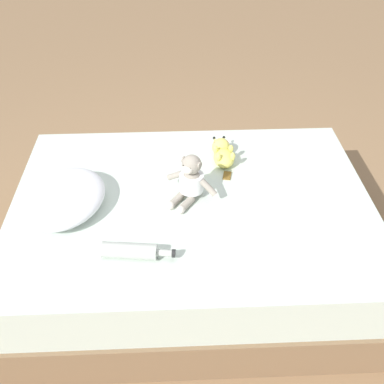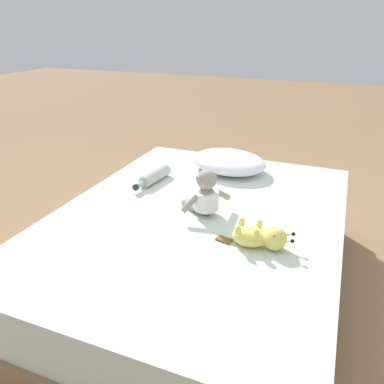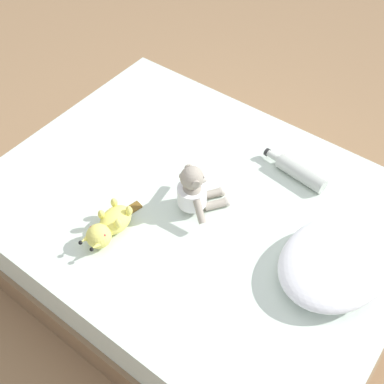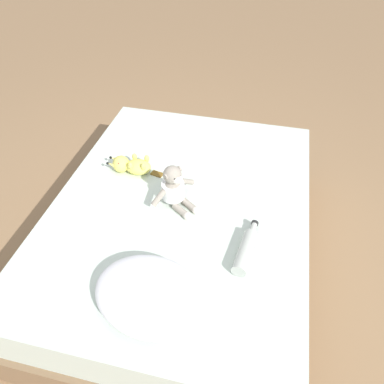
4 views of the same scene
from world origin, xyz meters
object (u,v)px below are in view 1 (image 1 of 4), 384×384
bed (192,235)px  plush_monkey (190,181)px  plush_yellow_creature (223,153)px  pillow (65,198)px  glass_bottle (132,251)px

bed → plush_monkey: plush_monkey is taller
plush_yellow_creature → pillow: bearing=115.5°
plush_monkey → glass_bottle: plush_monkey is taller
bed → pillow: (-0.03, 0.61, 0.29)m
pillow → glass_bottle: bearing=-136.1°
pillow → plush_monkey: 0.61m
pillow → bed: bearing=-87.0°
pillow → plush_monkey: bearing=-84.0°
bed → plush_yellow_creature: plush_yellow_creature is taller
pillow → plush_yellow_creature: size_ratio=1.66×
bed → glass_bottle: size_ratio=5.76×
plush_monkey → glass_bottle: 0.50m
pillow → plush_yellow_creature: (0.38, -0.80, -0.01)m
bed → glass_bottle: glass_bottle is taller
bed → glass_bottle: (-0.38, 0.28, 0.27)m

